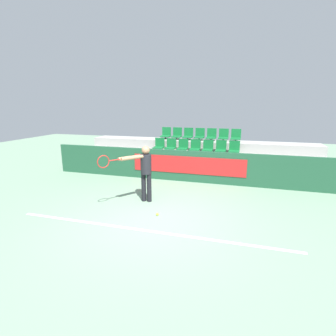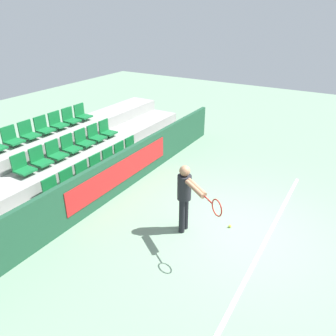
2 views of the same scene
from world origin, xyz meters
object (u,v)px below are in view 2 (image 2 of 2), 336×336
at_px(stadium_chair_11, 83,140).
at_px(stadium_chair_17, 43,127).
at_px(stadium_chair_0, 54,191).
at_px(tennis_ball, 230,226).
at_px(stadium_chair_18, 57,122).
at_px(stadium_chair_4, 111,159).
at_px(stadium_chair_7, 23,167).
at_px(stadium_chair_20, 82,114).
at_px(stadium_chair_6, 133,147).
at_px(stadium_chair_19, 70,118).
at_px(stadium_chair_15, 12,138).
at_px(stadium_chair_12, 95,135).
at_px(stadium_chair_8, 40,159).
at_px(stadium_chair_1, 70,182).
at_px(stadium_chair_3, 99,166).
at_px(stadium_chair_2, 85,174).
at_px(stadium_chair_16, 28,133).
at_px(stadium_chair_5, 122,153).
at_px(stadium_chair_10, 70,146).
at_px(tennis_player, 186,194).
at_px(stadium_chair_13, 107,130).
at_px(stadium_chair_9, 56,152).

distance_m(stadium_chair_11, stadium_chair_17, 1.19).
bearing_deg(stadium_chair_0, tennis_ball, -67.95).
xyz_separation_m(stadium_chair_17, stadium_chair_18, (0.52, 0.00, 0.00)).
distance_m(stadium_chair_4, tennis_ball, 3.90).
height_order(stadium_chair_7, stadium_chair_20, stadium_chair_20).
height_order(stadium_chair_6, stadium_chair_19, stadium_chair_19).
xyz_separation_m(stadium_chair_4, stadium_chair_19, (0.52, 2.01, 0.75)).
bearing_deg(stadium_chair_15, stadium_chair_12, -25.73).
xyz_separation_m(stadium_chair_8, stadium_chair_15, (0.00, 1.00, 0.38)).
xyz_separation_m(stadium_chair_18, stadium_chair_20, (1.04, 0.00, 0.00)).
bearing_deg(stadium_chair_1, stadium_chair_18, 52.12).
bearing_deg(stadium_chair_3, stadium_chair_2, 180.00).
bearing_deg(stadium_chair_20, stadium_chair_16, 180.00).
height_order(stadium_chair_5, stadium_chair_10, stadium_chair_10).
relative_size(stadium_chair_19, tennis_player, 0.33).
bearing_deg(stadium_chair_11, stadium_chair_16, 136.05).
bearing_deg(stadium_chair_13, stadium_chair_19, 117.42).
bearing_deg(stadium_chair_6, stadium_chair_18, 117.42).
height_order(stadium_chair_12, stadium_chair_16, stadium_chair_16).
distance_m(stadium_chair_2, stadium_chair_16, 2.14).
bearing_deg(stadium_chair_11, stadium_chair_13, 0.00).
height_order(stadium_chair_15, stadium_chair_20, same).
bearing_deg(stadium_chair_17, stadium_chair_9, -117.42).
height_order(stadium_chair_7, stadium_chair_17, stadium_chair_17).
xyz_separation_m(stadium_chair_2, stadium_chair_17, (0.52, 2.01, 0.75)).
relative_size(stadium_chair_5, stadium_chair_11, 1.00).
relative_size(stadium_chair_16, stadium_chair_20, 1.00).
height_order(stadium_chair_1, stadium_chair_10, stadium_chair_10).
distance_m(stadium_chair_3, stadium_chair_17, 2.14).
xyz_separation_m(stadium_chair_6, stadium_chair_8, (-2.60, 1.00, 0.38)).
xyz_separation_m(stadium_chair_6, stadium_chair_13, (0.00, 1.00, 0.38)).
distance_m(stadium_chair_10, stadium_chair_12, 1.04).
relative_size(stadium_chair_4, stadium_chair_11, 1.00).
height_order(stadium_chair_3, stadium_chair_10, stadium_chair_10).
bearing_deg(stadium_chair_4, stadium_chair_16, 117.42).
height_order(stadium_chair_11, tennis_player, tennis_player).
relative_size(stadium_chair_7, stadium_chair_9, 1.00).
height_order(stadium_chair_16, stadium_chair_19, same).
relative_size(stadium_chair_18, tennis_player, 0.33).
xyz_separation_m(stadium_chair_10, stadium_chair_13, (1.56, 0.00, 0.00)).
height_order(stadium_chair_5, stadium_chair_11, stadium_chair_11).
bearing_deg(stadium_chair_9, stadium_chair_1, -117.42).
relative_size(stadium_chair_1, tennis_player, 0.33).
distance_m(stadium_chair_16, tennis_player, 5.06).
xyz_separation_m(stadium_chair_4, stadium_chair_8, (-1.56, 1.00, 0.38)).
height_order(stadium_chair_6, stadium_chair_17, stadium_chair_17).
height_order(stadium_chair_9, stadium_chair_15, stadium_chair_15).
height_order(stadium_chair_12, tennis_player, tennis_player).
xyz_separation_m(stadium_chair_5, stadium_chair_12, (0.00, 1.00, 0.38)).
height_order(stadium_chair_8, stadium_chair_20, stadium_chair_20).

